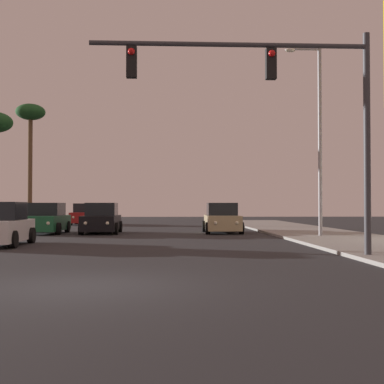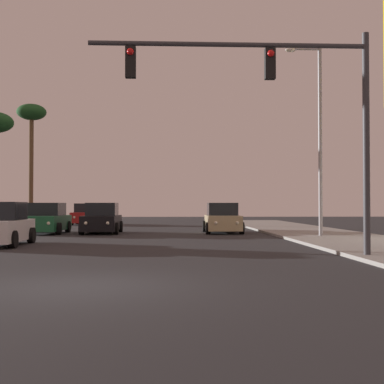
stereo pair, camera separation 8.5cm
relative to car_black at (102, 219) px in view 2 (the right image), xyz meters
The scene contains 9 objects.
ground_plane 19.42m from the car_black, 84.25° to the right, with size 120.00×120.00×0.00m, color #28282B.
sidewalk_right 14.77m from the car_black, 39.12° to the right, with size 5.00×60.00×0.12m.
car_black is the anchor object (origin of this frame).
car_green 2.99m from the car_black, behind, with size 2.04×4.34×1.68m.
car_red 13.43m from the car_black, 102.37° to the left, with size 2.04×4.32×1.68m.
car_tan 6.69m from the car_black, ahead, with size 2.04×4.32×1.68m.
traffic_light_mast 16.46m from the car_black, 63.78° to the right, with size 8.18×0.36×6.50m.
street_lamp 12.49m from the car_black, 23.73° to the right, with size 1.74×0.24×9.00m.
palm_tree_far 18.31m from the car_black, 117.40° to the left, with size 2.40×2.40×9.88m.
Camera 2 is at (1.72, -10.34, 1.57)m, focal length 50.00 mm.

